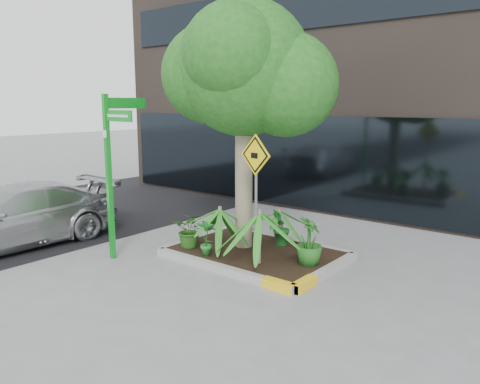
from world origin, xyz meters
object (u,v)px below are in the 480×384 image
Objects in this scene: tree at (244,68)px; parked_car at (11,217)px; cattle_sign at (256,178)px; street_sign_post at (113,159)px.

tree reaches higher than parked_car.
cattle_sign is (5.00, 2.01, 1.09)m from parked_car.
tree is at bearing 52.00° from street_sign_post.
tree is 2.14× the size of cattle_sign.
parked_car is at bearing -146.14° from tree.
street_sign_post is (2.37, 0.93, 1.33)m from parked_car.
tree is at bearing 37.47° from parked_car.
parked_car is 2.88m from street_sign_post.
parked_car is (-4.14, -2.78, -3.04)m from tree.
parked_car is at bearing -152.81° from street_sign_post.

